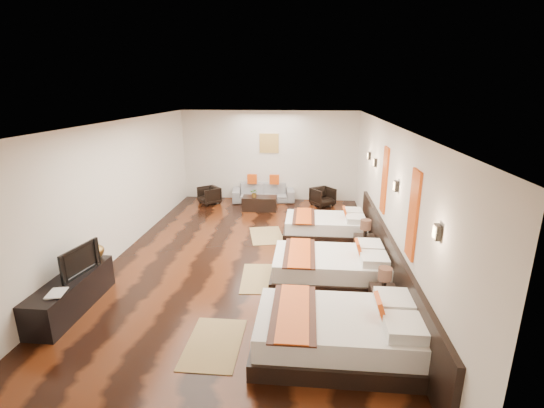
# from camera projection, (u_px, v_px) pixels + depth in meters

# --- Properties ---
(floor) EXTENTS (5.50, 9.50, 0.01)m
(floor) POSITION_uv_depth(u_px,v_px,m) (247.00, 260.00, 8.05)
(floor) COLOR black
(floor) RESTS_ON ground
(ceiling) EXTENTS (5.50, 9.50, 0.01)m
(ceiling) POSITION_uv_depth(u_px,v_px,m) (244.00, 123.00, 7.25)
(ceiling) COLOR white
(ceiling) RESTS_ON floor
(back_wall) EXTENTS (5.50, 0.01, 2.80)m
(back_wall) POSITION_uv_depth(u_px,v_px,m) (269.00, 156.00, 12.18)
(back_wall) COLOR silver
(back_wall) RESTS_ON floor
(left_wall) EXTENTS (0.01, 9.50, 2.80)m
(left_wall) POSITION_uv_depth(u_px,v_px,m) (112.00, 192.00, 7.89)
(left_wall) COLOR silver
(left_wall) RESTS_ON floor
(right_wall) EXTENTS (0.01, 9.50, 2.80)m
(right_wall) POSITION_uv_depth(u_px,v_px,m) (387.00, 199.00, 7.40)
(right_wall) COLOR silver
(right_wall) RESTS_ON floor
(headboard_panel) EXTENTS (0.08, 6.60, 0.90)m
(headboard_panel) POSITION_uv_depth(u_px,v_px,m) (389.00, 262.00, 6.91)
(headboard_panel) COLOR black
(headboard_panel) RESTS_ON floor
(bed_near) EXTENTS (2.26, 1.42, 0.86)m
(bed_near) POSITION_uv_depth(u_px,v_px,m) (340.00, 333.00, 5.16)
(bed_near) COLOR black
(bed_near) RESTS_ON floor
(bed_mid) EXTENTS (2.14, 1.34, 0.82)m
(bed_mid) POSITION_uv_depth(u_px,v_px,m) (331.00, 267.00, 7.10)
(bed_mid) COLOR black
(bed_mid) RESTS_ON floor
(bed_far) EXTENTS (1.96, 1.23, 0.75)m
(bed_far) POSITION_uv_depth(u_px,v_px,m) (326.00, 226.00, 9.28)
(bed_far) COLOR black
(bed_far) RESTS_ON floor
(nightstand_a) EXTENTS (0.40, 0.40, 0.79)m
(nightstand_a) POSITION_uv_depth(u_px,v_px,m) (383.00, 298.00, 6.07)
(nightstand_a) COLOR black
(nightstand_a) RESTS_ON floor
(nightstand_b) EXTENTS (0.42, 0.42, 0.83)m
(nightstand_b) POSITION_uv_depth(u_px,v_px,m) (364.00, 244.00, 8.12)
(nightstand_b) COLOR black
(nightstand_b) RESTS_ON floor
(jute_mat_near) EXTENTS (0.75, 1.20, 0.01)m
(jute_mat_near) POSITION_uv_depth(u_px,v_px,m) (214.00, 344.00, 5.40)
(jute_mat_near) COLOR #967B4C
(jute_mat_near) RESTS_ON floor
(jute_mat_mid) EXTENTS (0.84, 1.25, 0.01)m
(jute_mat_mid) POSITION_uv_depth(u_px,v_px,m) (262.00, 278.00, 7.27)
(jute_mat_mid) COLOR #967B4C
(jute_mat_mid) RESTS_ON floor
(jute_mat_far) EXTENTS (0.99, 1.33, 0.01)m
(jute_mat_far) POSITION_uv_depth(u_px,v_px,m) (267.00, 235.00, 9.39)
(jute_mat_far) COLOR #967B4C
(jute_mat_far) RESTS_ON floor
(tv_console) EXTENTS (0.50, 1.80, 0.55)m
(tv_console) POSITION_uv_depth(u_px,v_px,m) (72.00, 294.00, 6.19)
(tv_console) COLOR black
(tv_console) RESTS_ON floor
(tv) EXTENTS (0.25, 0.84, 0.48)m
(tv) POSITION_uv_depth(u_px,v_px,m) (76.00, 260.00, 6.20)
(tv) COLOR black
(tv) RESTS_ON tv_console
(book) EXTENTS (0.30, 0.36, 0.03)m
(book) POSITION_uv_depth(u_px,v_px,m) (48.00, 294.00, 5.61)
(book) COLOR black
(book) RESTS_ON tv_console
(figurine) EXTENTS (0.37, 0.37, 0.36)m
(figurine) POSITION_uv_depth(u_px,v_px,m) (93.00, 249.00, 6.79)
(figurine) COLOR brown
(figurine) RESTS_ON tv_console
(sofa) EXTENTS (2.00, 1.00, 0.56)m
(sofa) POSITION_uv_depth(u_px,v_px,m) (263.00, 192.00, 12.23)
(sofa) COLOR gray
(sofa) RESTS_ON floor
(armchair_left) EXTENTS (0.81, 0.81, 0.53)m
(armchair_left) POSITION_uv_depth(u_px,v_px,m) (209.00, 195.00, 11.96)
(armchair_left) COLOR black
(armchair_left) RESTS_ON floor
(armchair_right) EXTENTS (0.85, 0.85, 0.56)m
(armchair_right) POSITION_uv_depth(u_px,v_px,m) (323.00, 197.00, 11.74)
(armchair_right) COLOR black
(armchair_right) RESTS_ON floor
(coffee_table) EXTENTS (1.01, 0.51, 0.40)m
(coffee_table) POSITION_uv_depth(u_px,v_px,m) (260.00, 203.00, 11.35)
(coffee_table) COLOR black
(coffee_table) RESTS_ON floor
(table_plant) EXTENTS (0.27, 0.24, 0.26)m
(table_plant) POSITION_uv_depth(u_px,v_px,m) (254.00, 193.00, 11.19)
(table_plant) COLOR #2E5C1E
(table_plant) RESTS_ON coffee_table
(orange_panel_a) EXTENTS (0.04, 0.40, 1.30)m
(orange_panel_a) POSITION_uv_depth(u_px,v_px,m) (413.00, 215.00, 5.50)
(orange_panel_a) COLOR #D86014
(orange_panel_a) RESTS_ON right_wall
(orange_panel_b) EXTENTS (0.04, 0.40, 1.30)m
(orange_panel_b) POSITION_uv_depth(u_px,v_px,m) (385.00, 180.00, 7.60)
(orange_panel_b) COLOR #D86014
(orange_panel_b) RESTS_ON right_wall
(sconce_near) EXTENTS (0.07, 0.12, 0.18)m
(sconce_near) POSITION_uv_depth(u_px,v_px,m) (437.00, 232.00, 4.41)
(sconce_near) COLOR black
(sconce_near) RESTS_ON right_wall
(sconce_mid) EXTENTS (0.07, 0.12, 0.18)m
(sconce_mid) POSITION_uv_depth(u_px,v_px,m) (396.00, 186.00, 6.51)
(sconce_mid) COLOR black
(sconce_mid) RESTS_ON right_wall
(sconce_far) EXTENTS (0.07, 0.12, 0.18)m
(sconce_far) POSITION_uv_depth(u_px,v_px,m) (375.00, 162.00, 8.61)
(sconce_far) COLOR black
(sconce_far) RESTS_ON right_wall
(sconce_lounge) EXTENTS (0.07, 0.12, 0.18)m
(sconce_lounge) POSITION_uv_depth(u_px,v_px,m) (369.00, 156.00, 9.47)
(sconce_lounge) COLOR black
(sconce_lounge) RESTS_ON right_wall
(gold_artwork) EXTENTS (0.60, 0.04, 0.60)m
(gold_artwork) POSITION_uv_depth(u_px,v_px,m) (269.00, 143.00, 12.05)
(gold_artwork) COLOR #AD873F
(gold_artwork) RESTS_ON back_wall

